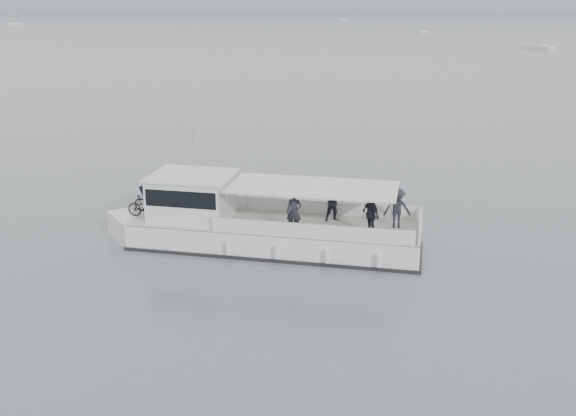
# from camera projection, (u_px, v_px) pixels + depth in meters

# --- Properties ---
(ground) EXTENTS (1400.00, 1400.00, 0.00)m
(ground) POSITION_uv_depth(u_px,v_px,m) (338.00, 243.00, 24.86)
(ground) COLOR slate
(ground) RESTS_ON ground
(tour_boat) EXTENTS (12.47, 3.98, 5.19)m
(tour_boat) POSITION_uv_depth(u_px,v_px,m) (247.00, 224.00, 24.43)
(tour_boat) COLOR white
(tour_boat) RESTS_ON ground
(moored_fleet) EXTENTS (424.92, 281.58, 9.73)m
(moored_fleet) POSITION_uv_depth(u_px,v_px,m) (298.00, 24.00, 256.16)
(moored_fleet) COLOR white
(moored_fleet) RESTS_ON ground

